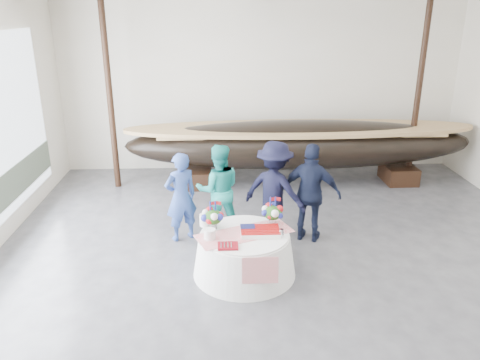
{
  "coord_description": "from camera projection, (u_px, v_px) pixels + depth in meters",
  "views": [
    {
      "loc": [
        -1.12,
        -5.82,
        3.98
      ],
      "look_at": [
        -0.73,
        2.07,
        1.07
      ],
      "focal_mm": 35.0,
      "sensor_mm": 36.0,
      "label": 1
    }
  ],
  "objects": [
    {
      "name": "floor",
      "position": [
        296.0,
        296.0,
        6.88
      ],
      "size": [
        10.0,
        12.0,
        0.01
      ],
      "primitive_type": "cube",
      "color": "#3D3D42",
      "rests_on": "ground"
    },
    {
      "name": "wall_back",
      "position": [
        261.0,
        82.0,
        11.73
      ],
      "size": [
        10.0,
        0.02,
        4.5
      ],
      "primitive_type": "cube",
      "color": "silver",
      "rests_on": "ground"
    },
    {
      "name": "pavilion_structure",
      "position": [
        299.0,
        6.0,
        6.26
      ],
      "size": [
        9.8,
        11.76,
        4.5
      ],
      "color": "black",
      "rests_on": "ground"
    },
    {
      "name": "longboat_display",
      "position": [
        300.0,
        144.0,
        10.99
      ],
      "size": [
        8.18,
        1.64,
        1.53
      ],
      "color": "black",
      "rests_on": "ground"
    },
    {
      "name": "banquet_table",
      "position": [
        244.0,
        254.0,
        7.36
      ],
      "size": [
        1.62,
        1.62,
        0.7
      ],
      "color": "white",
      "rests_on": "ground"
    },
    {
      "name": "tabletop_items",
      "position": [
        242.0,
        220.0,
        7.34
      ],
      "size": [
        1.6,
        1.08,
        0.4
      ],
      "color": "red",
      "rests_on": "banquet_table"
    },
    {
      "name": "guest_woman_blue",
      "position": [
        181.0,
        197.0,
        8.32
      ],
      "size": [
        0.71,
        0.63,
        1.64
      ],
      "primitive_type": "imported",
      "rotation": [
        0.0,
        0.0,
        3.63
      ],
      "color": "#2B458B",
      "rests_on": "ground"
    },
    {
      "name": "guest_woman_teal",
      "position": [
        219.0,
        190.0,
        8.56
      ],
      "size": [
        0.88,
        0.71,
        1.71
      ],
      "primitive_type": "imported",
      "rotation": [
        0.0,
        0.0,
        3.22
      ],
      "color": "teal",
      "rests_on": "ground"
    },
    {
      "name": "guest_man_left",
      "position": [
        274.0,
        191.0,
        8.37
      ],
      "size": [
        1.35,
        1.18,
        1.82
      ],
      "primitive_type": "imported",
      "rotation": [
        0.0,
        0.0,
        2.6
      ],
      "color": "black",
      "rests_on": "ground"
    },
    {
      "name": "guest_man_right",
      "position": [
        311.0,
        193.0,
        8.27
      ],
      "size": [
        1.15,
        0.8,
        1.81
      ],
      "primitive_type": "imported",
      "rotation": [
        0.0,
        0.0,
        2.76
      ],
      "color": "black",
      "rests_on": "ground"
    }
  ]
}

